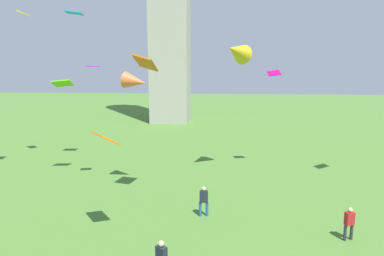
{
  "coord_description": "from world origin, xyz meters",
  "views": [
    {
      "loc": [
        2.88,
        2.11,
        7.74
      ],
      "look_at": [
        1.01,
        21.0,
        4.45
      ],
      "focal_mm": 30.18,
      "sensor_mm": 36.0,
      "label": 1
    }
  ],
  "objects_px": {
    "kite_flying_7": "(93,66)",
    "kite_flying_5": "(24,13)",
    "kite_flying_10": "(63,83)",
    "kite_flying_0": "(145,63)",
    "kite_flying_1": "(74,13)",
    "kite_flying_6": "(236,51)",
    "kite_flying_3": "(106,138)",
    "kite_flying_2": "(135,81)",
    "person_2": "(204,199)",
    "person_3": "(349,222)",
    "kite_flying_4": "(274,73)"
  },
  "relations": [
    {
      "from": "kite_flying_1",
      "to": "kite_flying_6",
      "type": "xyz_separation_m",
      "value": [
        12.51,
        -1.37,
        -3.07
      ]
    },
    {
      "from": "kite_flying_2",
      "to": "kite_flying_5",
      "type": "distance_m",
      "value": 13.02
    },
    {
      "from": "kite_flying_0",
      "to": "kite_flying_6",
      "type": "bearing_deg",
      "value": -42.02
    },
    {
      "from": "kite_flying_7",
      "to": "kite_flying_3",
      "type": "bearing_deg",
      "value": 98.1
    },
    {
      "from": "kite_flying_0",
      "to": "kite_flying_4",
      "type": "distance_m",
      "value": 11.3
    },
    {
      "from": "kite_flying_3",
      "to": "kite_flying_10",
      "type": "xyz_separation_m",
      "value": [
        -6.21,
        8.39,
        2.15
      ]
    },
    {
      "from": "kite_flying_3",
      "to": "kite_flying_6",
      "type": "bearing_deg",
      "value": -72.4
    },
    {
      "from": "kite_flying_1",
      "to": "kite_flying_2",
      "type": "xyz_separation_m",
      "value": [
        6.05,
        -4.85,
        -5.11
      ]
    },
    {
      "from": "kite_flying_0",
      "to": "kite_flying_1",
      "type": "xyz_separation_m",
      "value": [
        -7.22,
        6.87,
        4.01
      ]
    },
    {
      "from": "kite_flying_0",
      "to": "kite_flying_6",
      "type": "height_order",
      "value": "kite_flying_6"
    },
    {
      "from": "kite_flying_3",
      "to": "person_3",
      "type": "bearing_deg",
      "value": -126.45
    },
    {
      "from": "kite_flying_2",
      "to": "kite_flying_5",
      "type": "height_order",
      "value": "kite_flying_5"
    },
    {
      "from": "kite_flying_3",
      "to": "kite_flying_5",
      "type": "xyz_separation_m",
      "value": [
        -10.9,
        11.94,
        7.62
      ]
    },
    {
      "from": "person_3",
      "to": "kite_flying_1",
      "type": "distance_m",
      "value": 23.37
    },
    {
      "from": "kite_flying_0",
      "to": "kite_flying_5",
      "type": "relative_size",
      "value": 1.38
    },
    {
      "from": "kite_flying_2",
      "to": "person_2",
      "type": "bearing_deg",
      "value": -113.17
    },
    {
      "from": "kite_flying_3",
      "to": "kite_flying_6",
      "type": "xyz_separation_m",
      "value": [
        6.11,
        9.91,
        4.39
      ]
    },
    {
      "from": "kite_flying_0",
      "to": "person_3",
      "type": "bearing_deg",
      "value": -107.21
    },
    {
      "from": "kite_flying_7",
      "to": "kite_flying_10",
      "type": "height_order",
      "value": "kite_flying_7"
    },
    {
      "from": "kite_flying_7",
      "to": "kite_flying_6",
      "type": "bearing_deg",
      "value": -179.36
    },
    {
      "from": "person_3",
      "to": "kite_flying_5",
      "type": "relative_size",
      "value": 1.25
    },
    {
      "from": "kite_flying_7",
      "to": "kite_flying_1",
      "type": "bearing_deg",
      "value": -72.42
    },
    {
      "from": "kite_flying_0",
      "to": "kite_flying_7",
      "type": "relative_size",
      "value": 1.8
    },
    {
      "from": "kite_flying_0",
      "to": "kite_flying_5",
      "type": "xyz_separation_m",
      "value": [
        -11.72,
        7.54,
        4.16
      ]
    },
    {
      "from": "kite_flying_2",
      "to": "kite_flying_6",
      "type": "bearing_deg",
      "value": -46.1
    },
    {
      "from": "kite_flying_1",
      "to": "kite_flying_5",
      "type": "height_order",
      "value": "kite_flying_5"
    },
    {
      "from": "kite_flying_1",
      "to": "kite_flying_5",
      "type": "xyz_separation_m",
      "value": [
        -4.5,
        0.67,
        0.15
      ]
    },
    {
      "from": "kite_flying_5",
      "to": "kite_flying_6",
      "type": "xyz_separation_m",
      "value": [
        17.01,
        -2.03,
        -3.22
      ]
    },
    {
      "from": "kite_flying_2",
      "to": "kite_flying_7",
      "type": "xyz_separation_m",
      "value": [
        -2.93,
        0.41,
        0.98
      ]
    },
    {
      "from": "kite_flying_6",
      "to": "kite_flying_7",
      "type": "distance_m",
      "value": 9.93
    },
    {
      "from": "person_2",
      "to": "kite_flying_5",
      "type": "distance_m",
      "value": 21.15
    },
    {
      "from": "kite_flying_7",
      "to": "kite_flying_5",
      "type": "bearing_deg",
      "value": -51.32
    },
    {
      "from": "kite_flying_6",
      "to": "kite_flying_4",
      "type": "bearing_deg",
      "value": 66.91
    },
    {
      "from": "person_3",
      "to": "kite_flying_10",
      "type": "bearing_deg",
      "value": -44.32
    },
    {
      "from": "person_2",
      "to": "kite_flying_3",
      "type": "bearing_deg",
      "value": 23.75
    },
    {
      "from": "person_3",
      "to": "kite_flying_4",
      "type": "distance_m",
      "value": 13.27
    },
    {
      "from": "kite_flying_6",
      "to": "person_3",
      "type": "bearing_deg",
      "value": -29.6
    },
    {
      "from": "kite_flying_4",
      "to": "person_2",
      "type": "bearing_deg",
      "value": 53.3
    },
    {
      "from": "kite_flying_1",
      "to": "kite_flying_3",
      "type": "height_order",
      "value": "kite_flying_1"
    },
    {
      "from": "kite_flying_0",
      "to": "kite_flying_5",
      "type": "height_order",
      "value": "kite_flying_5"
    },
    {
      "from": "kite_flying_4",
      "to": "kite_flying_5",
      "type": "height_order",
      "value": "kite_flying_5"
    },
    {
      "from": "kite_flying_2",
      "to": "kite_flying_0",
      "type": "bearing_deg",
      "value": -134.44
    },
    {
      "from": "person_3",
      "to": "kite_flying_1",
      "type": "relative_size",
      "value": 1.18
    },
    {
      "from": "person_2",
      "to": "kite_flying_4",
      "type": "xyz_separation_m",
      "value": [
        4.83,
        9.34,
        6.73
      ]
    },
    {
      "from": "person_3",
      "to": "kite_flying_0",
      "type": "distance_m",
      "value": 13.18
    },
    {
      "from": "kite_flying_5",
      "to": "kite_flying_3",
      "type": "bearing_deg",
      "value": 166.83
    },
    {
      "from": "kite_flying_10",
      "to": "kite_flying_0",
      "type": "bearing_deg",
      "value": -34.13
    },
    {
      "from": "kite_flying_2",
      "to": "kite_flying_3",
      "type": "distance_m",
      "value": 6.86
    },
    {
      "from": "person_3",
      "to": "kite_flying_5",
      "type": "xyz_separation_m",
      "value": [
        -22.06,
        11.1,
        11.51
      ]
    },
    {
      "from": "kite_flying_0",
      "to": "kite_flying_3",
      "type": "bearing_deg",
      "value": 171.29
    }
  ]
}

